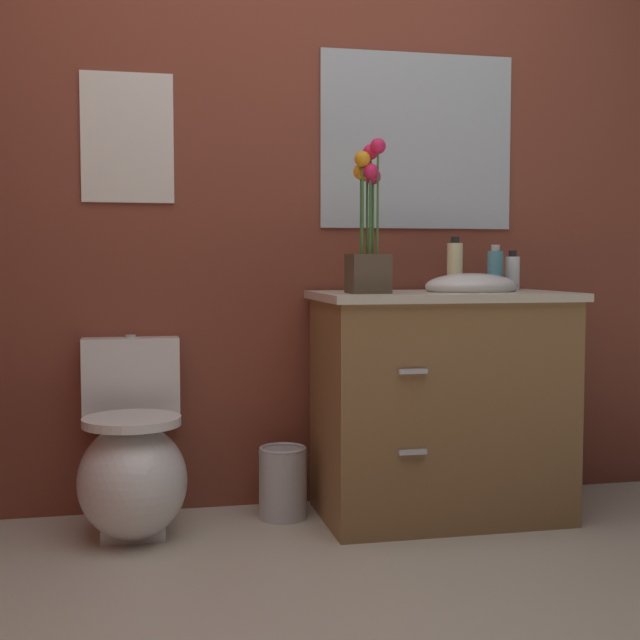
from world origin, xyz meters
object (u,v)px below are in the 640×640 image
toilet (132,466)px  wall_mirror (417,141)px  lotion_bottle (512,272)px  vanity_cabinet (441,401)px  hand_wash_bottle (495,270)px  trash_bin (283,482)px  soap_bottle (455,266)px  flower_vase (368,236)px  wall_poster (127,138)px

toilet → wall_mirror: bearing=13.2°
wall_mirror → lotion_bottle: bearing=-27.9°
vanity_cabinet → lotion_bottle: vanity_cabinet is taller
vanity_cabinet → hand_wash_bottle: vanity_cabinet is taller
toilet → trash_bin: (0.55, 0.07, -0.11)m
soap_bottle → wall_mirror: (-0.07, 0.24, 0.50)m
vanity_cabinet → lotion_bottle: bearing=18.9°
soap_bottle → lotion_bottle: size_ratio=1.33×
vanity_cabinet → soap_bottle: bearing=38.1°
vanity_cabinet → hand_wash_bottle: 0.56m
vanity_cabinet → trash_bin: (-0.59, 0.10, -0.30)m
soap_bottle → hand_wash_bottle: 0.17m
flower_vase → lotion_bottle: bearing=17.0°
vanity_cabinet → soap_bottle: size_ratio=4.97×
flower_vase → soap_bottle: flower_vase is taller
vanity_cabinet → soap_bottle: 0.52m
toilet → wall_poster: 1.22m
lotion_bottle → wall_mirror: size_ratio=0.20×
lotion_bottle → wall_mirror: bearing=152.1°
flower_vase → lotion_bottle: size_ratio=3.49×
flower_vase → wall_mirror: 0.62m
toilet → trash_bin: bearing=7.3°
soap_bottle → wall_mirror: wall_mirror is taller
toilet → vanity_cabinet: size_ratio=0.67×
vanity_cabinet → trash_bin: bearing=170.7°
vanity_cabinet → hand_wash_bottle: size_ratio=5.79×
vanity_cabinet → wall_mirror: bearing=90.5°
wall_poster → toilet: bearing=-90.0°
wall_poster → soap_bottle: bearing=-11.1°
wall_mirror → toilet: bearing=-166.8°
trash_bin → hand_wash_bottle: bearing=-1.8°
toilet → flower_vase: bearing=-7.5°
toilet → lotion_bottle: size_ratio=4.40×
lotion_bottle → trash_bin: size_ratio=0.58×
wall_poster → wall_mirror: size_ratio=0.60×
toilet → flower_vase: size_ratio=1.26×
soap_bottle → wall_mirror: bearing=107.2°
hand_wash_bottle → vanity_cabinet: bearing=-163.8°
trash_bin → wall_poster: (-0.55, 0.20, 1.29)m
toilet → soap_bottle: 1.41m
soap_bottle → trash_bin: (-0.66, 0.04, -0.81)m
hand_wash_bottle → wall_poster: size_ratio=0.37×
soap_bottle → wall_mirror: size_ratio=0.26×
soap_bottle → trash_bin: size_ratio=0.76×
lotion_bottle → wall_poster: wall_poster is taller
toilet → wall_poster: size_ratio=1.43×
toilet → vanity_cabinet: bearing=-1.3°
flower_vase → soap_bottle: (0.38, 0.14, -0.11)m
vanity_cabinet → wall_poster: (-1.14, 0.29, 0.99)m
soap_bottle → flower_vase: bearing=-160.1°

